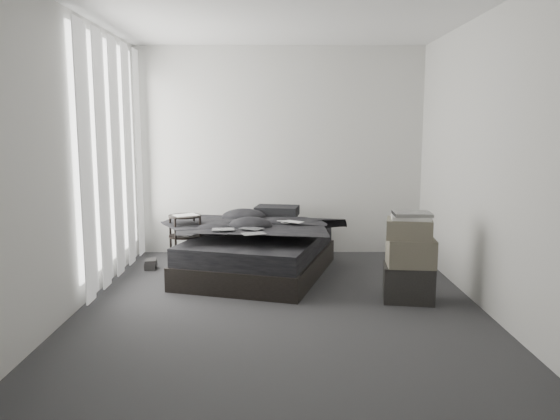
{
  "coord_description": "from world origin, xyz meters",
  "views": [
    {
      "loc": [
        -0.03,
        -4.81,
        1.6
      ],
      "look_at": [
        0.0,
        0.8,
        0.75
      ],
      "focal_mm": 35.0,
      "sensor_mm": 36.0,
      "label": 1
    }
  ],
  "objects_px": {
    "laptop": "(288,217)",
    "side_stand": "(185,245)",
    "box_lower": "(408,283)",
    "bed": "(258,264)"
  },
  "relations": [
    {
      "from": "bed",
      "to": "side_stand",
      "type": "height_order",
      "value": "side_stand"
    },
    {
      "from": "box_lower",
      "to": "laptop",
      "type": "bearing_deg",
      "value": 141.56
    },
    {
      "from": "side_stand",
      "to": "box_lower",
      "type": "relative_size",
      "value": 1.43
    },
    {
      "from": "bed",
      "to": "box_lower",
      "type": "height_order",
      "value": "box_lower"
    },
    {
      "from": "laptop",
      "to": "side_stand",
      "type": "height_order",
      "value": "laptop"
    },
    {
      "from": "bed",
      "to": "box_lower",
      "type": "xyz_separation_m",
      "value": [
        1.43,
        -0.93,
        0.05
      ]
    },
    {
      "from": "bed",
      "to": "side_stand",
      "type": "bearing_deg",
      "value": -164.45
    },
    {
      "from": "bed",
      "to": "side_stand",
      "type": "distance_m",
      "value": 0.82
    },
    {
      "from": "laptop",
      "to": "side_stand",
      "type": "bearing_deg",
      "value": -148.81
    },
    {
      "from": "side_stand",
      "to": "bed",
      "type": "bearing_deg",
      "value": -0.73
    }
  ]
}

